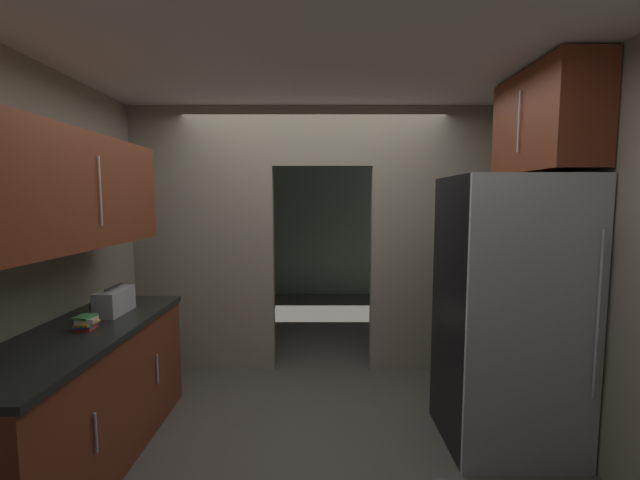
{
  "coord_description": "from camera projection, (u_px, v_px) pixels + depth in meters",
  "views": [
    {
      "loc": [
        0.05,
        -2.82,
        1.69
      ],
      "look_at": [
        0.05,
        0.69,
        1.35
      ],
      "focal_mm": 23.01,
      "sensor_mm": 36.0,
      "label": 1
    }
  ],
  "objects": [
    {
      "name": "ground",
      "position": [
        313.0,
        435.0,
        2.97
      ],
      "size": [
        20.0,
        20.0,
        0.0
      ],
      "primitive_type": "plane",
      "color": "#47423D"
    },
    {
      "name": "kitchen_overhead_slab",
      "position": [
        313.0,
        77.0,
        3.07
      ],
      "size": [
        3.93,
        6.41,
        0.06
      ],
      "primitive_type": "cube",
      "color": "silver"
    },
    {
      "name": "kitchen_partition",
      "position": [
        312.0,
        233.0,
        4.03
      ],
      "size": [
        3.53,
        0.12,
        2.58
      ],
      "color": "gray",
      "rests_on": "ground"
    },
    {
      "name": "adjoining_room_shell",
      "position": [
        316.0,
        226.0,
        6.26
      ],
      "size": [
        3.53,
        3.36,
        2.58
      ],
      "color": "gray",
      "rests_on": "ground"
    },
    {
      "name": "refrigerator",
      "position": [
        508.0,
        312.0,
        2.81
      ],
      "size": [
        0.83,
        0.78,
        1.85
      ],
      "color": "black",
      "rests_on": "ground"
    },
    {
      "name": "lower_cabinet_run",
      "position": [
        82.0,
        399.0,
        2.58
      ],
      "size": [
        0.64,
        1.87,
        0.88
      ],
      "color": "maroon",
      "rests_on": "ground"
    },
    {
      "name": "upper_cabinet_counterside",
      "position": [
        70.0,
        191.0,
        2.45
      ],
      "size": [
        0.36,
        1.68,
        0.69
      ],
      "color": "maroon"
    },
    {
      "name": "upper_cabinet_fridgeside",
      "position": [
        546.0,
        122.0,
        2.78
      ],
      "size": [
        0.36,
        0.91,
        0.68
      ],
      "color": "maroon"
    },
    {
      "name": "boombox",
      "position": [
        114.0,
        301.0,
        2.93
      ],
      "size": [
        0.16,
        0.34,
        0.2
      ],
      "color": "#B2B2B7",
      "rests_on": "lower_cabinet_run"
    },
    {
      "name": "book_stack",
      "position": [
        86.0,
        323.0,
        2.58
      ],
      "size": [
        0.14,
        0.15,
        0.09
      ],
      "color": "red",
      "rests_on": "lower_cabinet_run"
    }
  ]
}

